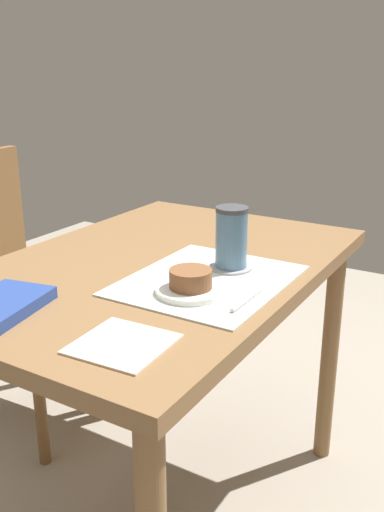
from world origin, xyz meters
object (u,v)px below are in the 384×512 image
object	(u,v)px
small_book	(3,305)
pastry_plate	(191,290)
wooden_chair	(9,283)
coffee_mug	(232,237)
dining_table	(159,299)
pastry	(191,279)

from	to	relation	value
small_book	pastry_plate	bearing A→B (deg)	-57.92
wooden_chair	coffee_mug	world-z (taller)	wooden_chair
coffee_mug	small_book	size ratio (longest dim) A/B	0.76
dining_table	pastry_plate	bearing A→B (deg)	-127.80
dining_table	wooden_chair	distance (m)	0.72
dining_table	pastry_plate	size ratio (longest dim) A/B	7.27
wooden_chair	pastry	world-z (taller)	wooden_chair
dining_table	coffee_mug	world-z (taller)	coffee_mug
small_book	pastry	bearing A→B (deg)	-57.92
wooden_chair	pastry	bearing A→B (deg)	68.87
pastry_plate	dining_table	bearing A→B (deg)	52.20
dining_table	pastry_plate	world-z (taller)	pastry_plate
pastry_plate	pastry	bearing A→B (deg)	0.00
dining_table	wooden_chair	world-z (taller)	wooden_chair
small_book	dining_table	bearing A→B (deg)	-25.23
pastry	coffee_mug	size ratio (longest dim) A/B	0.63
coffee_mug	small_book	distance (m)	0.50
wooden_chair	small_book	size ratio (longest dim) A/B	5.02
pastry	coffee_mug	xyz separation A→B (m)	(0.17, -0.00, 0.04)
coffee_mug	pastry	bearing A→B (deg)	179.16
dining_table	pastry	size ratio (longest dim) A/B	11.91
pastry_plate	pastry	xyz separation A→B (m)	(0.00, 0.00, 0.03)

